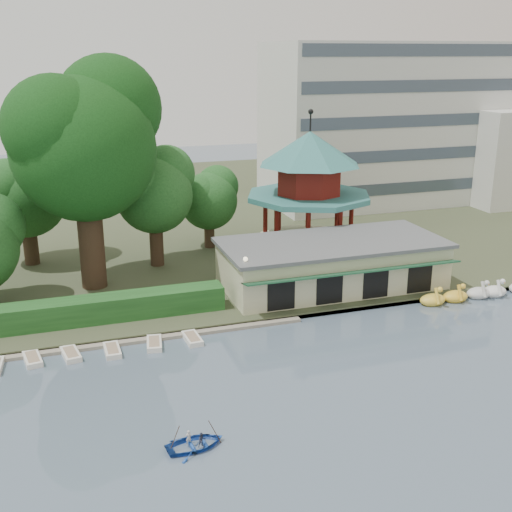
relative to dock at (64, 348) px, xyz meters
name	(u,v)px	position (x,y,z in m)	size (l,w,h in m)	color
ground_plane	(332,463)	(12.00, -17.20, -0.12)	(220.00, 220.00, 0.00)	slate
shore	(154,215)	(12.00, 34.80, 0.08)	(220.00, 70.00, 0.40)	#424930
embankment	(233,324)	(12.00, 0.10, 0.03)	(220.00, 0.60, 0.30)	gray
dock	(64,348)	(0.00, 0.00, 0.00)	(34.00, 1.60, 0.24)	gray
boathouse	(332,263)	(22.00, 4.77, 2.25)	(18.60, 9.39, 3.90)	beige
pavilion	(309,180)	(24.00, 14.80, 7.36)	(12.40, 12.40, 13.50)	beige
office_building	(406,129)	(44.67, 31.80, 9.61)	(38.00, 18.00, 20.00)	silver
hedge	(16,319)	(-3.00, 3.30, 1.18)	(30.00, 2.00, 1.80)	#245A23
lamp_post	(246,274)	(13.50, 1.80, 3.22)	(0.36, 0.36, 4.28)	black
big_tree	(85,137)	(3.16, 10.99, 12.75)	(12.63, 11.77, 18.79)	#3A281C
small_trees	(28,210)	(-1.74, 14.12, 6.42)	(39.57, 17.50, 10.87)	#3A281C
swan_boats	(488,292)	(33.61, -0.73, 0.28)	(12.81, 1.98, 1.92)	yellow
moored_rowboats	(11,363)	(-3.31, -1.41, 0.06)	(24.61, 2.77, 0.36)	white
rowboat_with_passengers	(195,440)	(5.91, -13.85, 0.32)	(4.56, 3.50, 2.01)	#1D49A6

